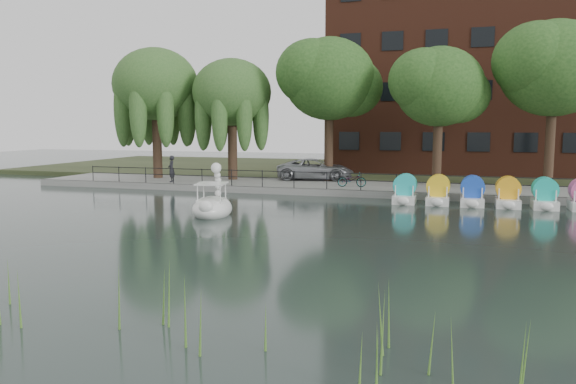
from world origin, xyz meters
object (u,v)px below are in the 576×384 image
at_px(bicycle, 352,179).
at_px(swan_boat, 212,204).
at_px(pedestrian, 171,167).
at_px(minivan, 315,168).

distance_m(bicycle, swan_boat, 10.99).
relative_size(pedestrian, swan_boat, 0.64).
xyz_separation_m(minivan, bicycle, (3.18, -3.56, -0.33)).
distance_m(bicycle, pedestrian, 11.82).
bearing_deg(minivan, pedestrian, 106.28).
height_order(minivan, bicycle, minivan).
height_order(pedestrian, swan_boat, pedestrian).
distance_m(pedestrian, swan_boat, 11.86).
bearing_deg(bicycle, minivan, 31.56).
distance_m(minivan, pedestrian, 9.59).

